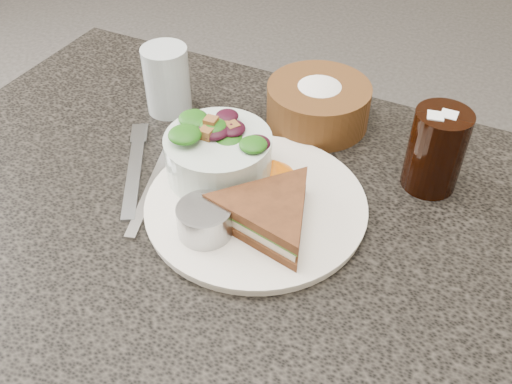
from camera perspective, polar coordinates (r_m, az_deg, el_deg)
The scene contains 11 objects.
dining_table at distance 1.03m, azimuth -1.45°, elevation -17.68°, with size 1.00×0.70×0.75m, color black.
dinner_plate at distance 0.74m, azimuth 0.00°, elevation -1.38°, with size 0.28×0.28×0.01m, color silver.
sandwich at distance 0.69m, azimuth 1.30°, elevation -2.21°, with size 0.16×0.16×0.04m, color #5B3017, non-canonical shape.
salad_bowl at distance 0.75m, azimuth -3.79°, elevation 4.32°, with size 0.14×0.14×0.08m, color silver, non-canonical shape.
dressing_ramekin at distance 0.68m, azimuth -5.15°, elevation -2.84°, with size 0.07×0.07×0.04m, color #969799.
orange_wedge at distance 0.77m, azimuth 1.78°, elevation 2.49°, with size 0.06×0.06×0.03m, color orange.
fork at distance 0.81m, azimuth -12.10°, elevation 1.83°, with size 0.02×0.19×0.01m, color #A2AAB3.
knife at distance 0.79m, azimuth -10.09°, elevation 1.13°, with size 0.01×0.22×0.00m, color #B8B8B8.
bread_basket at distance 0.87m, azimuth 6.28°, elevation 9.32°, with size 0.16×0.16×0.09m, color #55311A, non-canonical shape.
cola_glass at distance 0.77m, azimuth 17.63°, elevation 4.35°, with size 0.07×0.07×0.13m, color black, non-canonical shape.
water_glass at distance 0.90m, azimuth -8.89°, elevation 11.01°, with size 0.07×0.07×0.11m, color #ADBABF.
Camera 1 is at (0.25, -0.45, 1.26)m, focal length 40.00 mm.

